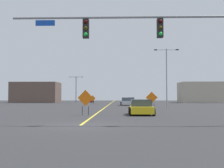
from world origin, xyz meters
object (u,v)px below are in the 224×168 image
at_px(traffic_signal_assembly, 158,37).
at_px(car_white_approaching, 131,100).
at_px(street_lamp_mid_left, 167,73).
at_px(construction_sign_median_near, 92,99).
at_px(car_silver_near, 126,102).
at_px(construction_sign_left_lane, 85,99).
at_px(car_yellow_distant, 141,108).
at_px(car_red_passing, 89,100).
at_px(street_lamp_mid_right, 76,87).
at_px(construction_sign_right_lane, 152,98).

bearing_deg(traffic_signal_assembly, car_white_approaching, 89.26).
bearing_deg(car_white_approaching, street_lamp_mid_left, -81.93).
bearing_deg(construction_sign_median_near, street_lamp_mid_left, -50.07).
xyz_separation_m(street_lamp_mid_left, car_silver_near, (-5.78, 9.40, -4.46)).
relative_size(construction_sign_left_lane, car_yellow_distant, 0.56).
distance_m(construction_sign_median_near, car_white_approaching, 16.37).
bearing_deg(car_red_passing, street_lamp_mid_left, -65.15).
bearing_deg(car_yellow_distant, construction_sign_left_lane, -172.20).
xyz_separation_m(street_lamp_mid_right, car_red_passing, (4.22, -3.83, -3.82)).
distance_m(car_silver_near, car_white_approaching, 19.69).
bearing_deg(car_yellow_distant, street_lamp_mid_left, 72.84).
xyz_separation_m(street_lamp_mid_right, construction_sign_left_lane, (9.65, -54.08, -3.07)).
height_order(traffic_signal_assembly, construction_sign_left_lane, traffic_signal_assembly).
distance_m(street_lamp_mid_left, construction_sign_median_near, 19.99).
distance_m(construction_sign_left_lane, car_white_approaching, 46.51).
distance_m(car_white_approaching, car_red_passing, 11.95).
relative_size(street_lamp_mid_right, car_red_passing, 1.88).
height_order(street_lamp_mid_left, street_lamp_mid_right, street_lamp_mid_left).
bearing_deg(street_lamp_mid_left, car_yellow_distant, -107.16).
bearing_deg(traffic_signal_assembly, car_red_passing, 100.21).
distance_m(traffic_signal_assembly, street_lamp_mid_right, 63.98).
relative_size(traffic_signal_assembly, car_silver_near, 2.82).
distance_m(construction_sign_right_lane, car_yellow_distant, 8.24).
height_order(construction_sign_right_lane, car_silver_near, construction_sign_right_lane).
relative_size(traffic_signal_assembly, car_yellow_distant, 3.20).
relative_size(traffic_signal_assembly, street_lamp_mid_left, 1.44).
relative_size(car_silver_near, car_white_approaching, 1.14).
bearing_deg(construction_sign_median_near, car_yellow_distant, -76.62).
bearing_deg(construction_sign_left_lane, car_silver_near, 81.17).
height_order(car_white_approaching, car_red_passing, car_white_approaching).
relative_size(construction_sign_right_lane, construction_sign_median_near, 1.16).
bearing_deg(car_silver_near, street_lamp_mid_left, -58.40).
relative_size(street_lamp_mid_left, construction_sign_median_near, 4.66).
height_order(traffic_signal_assembly, street_lamp_mid_right, street_lamp_mid_right).
xyz_separation_m(car_white_approaching, car_red_passing, (-11.22, 4.10, -0.02)).
height_order(construction_sign_median_near, car_silver_near, construction_sign_median_near).
relative_size(street_lamp_mid_right, car_yellow_distant, 1.88).
xyz_separation_m(car_silver_near, car_white_approaching, (1.67, 19.62, -0.03)).
height_order(street_lamp_mid_right, car_white_approaching, street_lamp_mid_right).
relative_size(car_silver_near, car_yellow_distant, 1.13).
xyz_separation_m(construction_sign_right_lane, construction_sign_left_lane, (-6.68, -8.65, 0.00)).
bearing_deg(traffic_signal_assembly, car_yellow_distant, 91.78).
xyz_separation_m(street_lamp_mid_left, construction_sign_left_lane, (-9.90, -17.13, -3.75)).
distance_m(construction_sign_median_near, car_silver_near, 8.83).
distance_m(car_red_passing, car_yellow_distant, 50.64).
bearing_deg(traffic_signal_assembly, street_lamp_mid_right, 103.32).
bearing_deg(traffic_signal_assembly, construction_sign_left_lane, 121.90).
height_order(construction_sign_right_lane, car_white_approaching, construction_sign_right_lane).
distance_m(construction_sign_left_lane, car_red_passing, 50.55).
xyz_separation_m(street_lamp_mid_left, car_red_passing, (-15.34, 33.12, -4.50)).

